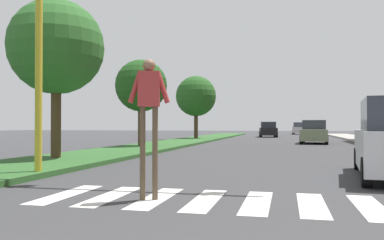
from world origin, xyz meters
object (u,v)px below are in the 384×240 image
tree_distant (196,96)px  sedan_midblock (314,133)px  tree_mid (56,47)px  sedan_distant (268,130)px  sedan_far_horizon (299,129)px  traffic_light_gantry (118,2)px  pedestrian_performer (149,106)px  tree_far (141,86)px

tree_distant → sedan_midblock: (10.09, -5.56, -3.21)m
tree_mid → sedan_midblock: tree_mid is taller
sedan_distant → sedan_far_horizon: bearing=75.9°
traffic_light_gantry → pedestrian_performer: 3.88m
traffic_light_gantry → tree_distant: bearing=98.6°
pedestrian_performer → sedan_midblock: pedestrian_performer is taller
tree_mid → sedan_far_horizon: bearing=78.4°
tree_mid → tree_distant: tree_mid is taller
sedan_distant → sedan_far_horizon: size_ratio=1.05×
sedan_midblock → tree_far: bearing=-139.2°
tree_mid → tree_distant: 23.16m
traffic_light_gantry → sedan_midblock: traffic_light_gantry is taller
sedan_midblock → sedan_distant: (-3.99, 15.55, 0.01)m
tree_far → sedan_far_horizon: 40.97m
tree_mid → traffic_light_gantry: traffic_light_gantry is taller
tree_mid → sedan_midblock: 20.59m
tree_distant → sedan_far_horizon: bearing=68.5°
sedan_far_horizon → sedan_midblock: bearing=-89.7°
tree_distant → traffic_light_gantry: size_ratio=0.75×
tree_far → sedan_distant: size_ratio=1.14×
tree_far → sedan_far_horizon: (9.99, 39.64, -2.77)m
sedan_far_horizon → tree_far: bearing=-104.2°
tree_mid → pedestrian_performer: tree_mid is taller
sedan_midblock → sedan_far_horizon: size_ratio=1.10×
tree_mid → sedan_far_horizon: size_ratio=1.39×
traffic_light_gantry → pedestrian_performer: bearing=-55.6°
tree_distant → pedestrian_performer: bearing=-79.0°
traffic_light_gantry → pedestrian_performer: traffic_light_gantry is taller
tree_distant → tree_far: bearing=-90.2°
tree_mid → tree_far: bearing=90.0°
sedan_midblock → tree_distant: bearing=151.1°
tree_mid → traffic_light_gantry: 5.83m
traffic_light_gantry → pedestrian_performer: size_ratio=3.08×
tree_far → traffic_light_gantry: (4.19, -12.89, 0.73)m
traffic_light_gantry → sedan_distant: traffic_light_gantry is taller
tree_mid → tree_far: 8.85m
sedan_midblock → traffic_light_gantry: bearing=-105.4°
tree_mid → pedestrian_performer: 8.98m
pedestrian_performer → sedan_far_horizon: (4.21, 54.86, -0.85)m
sedan_distant → sedan_midblock: bearing=-75.6°
traffic_light_gantry → sedan_far_horizon: (5.81, 52.53, -3.50)m
traffic_light_gantry → sedan_distant: 37.42m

